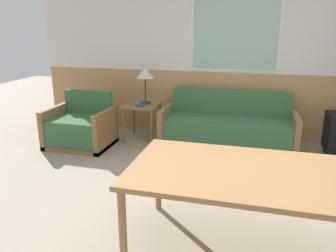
# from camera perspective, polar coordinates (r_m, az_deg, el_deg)

# --- Properties ---
(ground_plane) EXTENTS (16.00, 16.00, 0.00)m
(ground_plane) POSITION_cam_1_polar(r_m,az_deg,el_deg) (3.33, 10.93, -15.94)
(ground_plane) COLOR gray
(wall_back) EXTENTS (7.20, 0.09, 2.70)m
(wall_back) POSITION_cam_1_polar(r_m,az_deg,el_deg) (5.46, 13.82, 11.93)
(wall_back) COLOR tan
(wall_back) RESTS_ON ground_plane
(couch) EXTENTS (2.03, 0.78, 0.83)m
(couch) POSITION_cam_1_polar(r_m,az_deg,el_deg) (5.13, 10.28, -0.72)
(couch) COLOR olive
(couch) RESTS_ON ground_plane
(armchair) EXTENTS (0.96, 0.75, 0.82)m
(armchair) POSITION_cam_1_polar(r_m,az_deg,el_deg) (5.27, -14.97, -0.50)
(armchair) COLOR olive
(armchair) RESTS_ON ground_plane
(side_table) EXTENTS (0.53, 0.53, 0.59)m
(side_table) POSITION_cam_1_polar(r_m,az_deg,el_deg) (5.34, -4.56, 2.71)
(side_table) COLOR olive
(side_table) RESTS_ON ground_plane
(table_lamp) EXTENTS (0.29, 0.29, 0.58)m
(table_lamp) POSITION_cam_1_polar(r_m,az_deg,el_deg) (5.30, -4.01, 8.99)
(table_lamp) COLOR #262628
(table_lamp) RESTS_ON side_table
(book_stack) EXTENTS (0.15, 0.17, 0.02)m
(book_stack) POSITION_cam_1_polar(r_m,az_deg,el_deg) (5.22, -4.71, 3.67)
(book_stack) COLOR #234799
(book_stack) RESTS_ON side_table
(dining_table) EXTENTS (1.88, 1.04, 0.73)m
(dining_table) POSITION_cam_1_polar(r_m,az_deg,el_deg) (2.64, 14.10, -8.78)
(dining_table) COLOR #9E7042
(dining_table) RESTS_ON ground_plane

